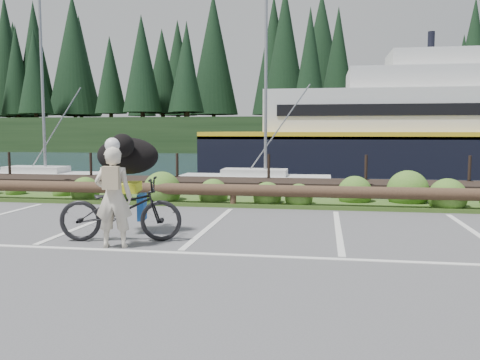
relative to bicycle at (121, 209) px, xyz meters
name	(u,v)px	position (x,y,z in m)	size (l,w,h in m)	color
ground	(185,247)	(1.27, -0.31, -0.57)	(72.00, 72.00, 0.00)	#4D4D4F
harbor_backdrop	(313,143)	(1.65, 78.21, -0.57)	(170.00, 160.00, 30.00)	#182839
vegetation_strip	(238,202)	(1.27, 4.99, -0.52)	(34.00, 1.60, 0.10)	#3D5B21
log_rail	(233,207)	(1.27, 4.29, -0.57)	(32.00, 0.30, 0.60)	#443021
bicycle	(121,209)	(0.00, 0.00, 0.00)	(0.76, 2.17, 1.14)	black
cyclist	(114,197)	(0.09, -0.50, 0.28)	(0.62, 0.41, 1.71)	beige
dog	(128,156)	(-0.12, 0.69, 0.92)	(1.21, 0.59, 0.70)	black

